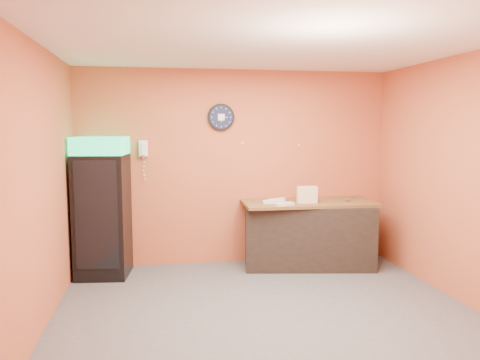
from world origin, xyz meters
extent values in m
plane|color=#47474C|center=(0.00, 0.00, 0.00)|extent=(4.50, 4.50, 0.00)
cube|color=#BC5835|center=(0.00, 2.00, 1.40)|extent=(4.50, 0.02, 2.80)
cube|color=#BC5835|center=(-2.25, 0.00, 1.40)|extent=(0.02, 4.00, 2.80)
cube|color=#BC5835|center=(2.25, 0.00, 1.40)|extent=(0.02, 4.00, 2.80)
cube|color=white|center=(0.00, 0.00, 2.80)|extent=(4.50, 4.00, 0.02)
cube|color=black|center=(-1.85, 1.65, 0.81)|extent=(0.72, 0.72, 1.62)
cube|color=#17CB71|center=(-1.85, 1.65, 1.74)|extent=(0.72, 0.72, 0.23)
cube|color=black|center=(-1.81, 1.32, 0.88)|extent=(0.54, 0.08, 1.39)
cube|color=black|center=(0.98, 1.60, 0.45)|extent=(1.89, 1.08, 0.89)
cylinder|color=black|center=(-0.22, 1.98, 2.12)|extent=(0.38, 0.05, 0.38)
cylinder|color=#0F1433|center=(-0.22, 1.95, 2.12)|extent=(0.33, 0.01, 0.33)
cube|color=white|center=(-0.22, 1.94, 2.12)|extent=(0.09, 0.00, 0.09)
cube|color=white|center=(-1.31, 1.96, 1.69)|extent=(0.12, 0.07, 0.22)
cube|color=white|center=(-1.31, 1.91, 1.69)|extent=(0.05, 0.04, 0.18)
cube|color=brown|center=(0.98, 1.60, 0.91)|extent=(1.88, 0.87, 0.04)
cube|color=beige|center=(0.91, 1.45, 0.96)|extent=(0.28, 0.12, 0.06)
cube|color=beige|center=(0.91, 1.45, 1.02)|extent=(0.28, 0.12, 0.06)
cube|color=beige|center=(0.91, 1.45, 1.08)|extent=(0.28, 0.12, 0.06)
cube|color=beige|center=(0.91, 1.45, 1.14)|extent=(0.28, 0.12, 0.06)
cube|color=silver|center=(0.45, 1.53, 0.95)|extent=(0.30, 0.13, 0.04)
cube|color=silver|center=(0.55, 1.33, 0.95)|extent=(0.28, 0.18, 0.04)
cube|color=silver|center=(0.55, 1.68, 0.95)|extent=(0.30, 0.22, 0.04)
cylinder|color=silver|center=(0.67, 1.67, 0.96)|extent=(0.05, 0.05, 0.05)
camera|label=1|loc=(-1.12, -4.69, 1.99)|focal=35.00mm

